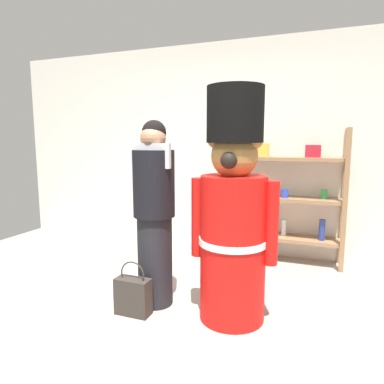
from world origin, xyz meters
The scene contains 6 objects.
ground_plane centered at (0.00, 0.00, 0.00)m, with size 6.40×6.40×0.00m, color #9E9389.
back_wall centered at (0.00, 2.20, 1.30)m, with size 6.40×0.12×2.60m, color silver.
merchandise_shelf centered at (0.65, 1.98, 0.78)m, with size 1.31×0.35×1.54m.
teddy_bear_guard centered at (0.42, 0.45, 0.83)m, with size 0.68×0.53×1.80m.
person_shopper centered at (-0.26, 0.46, 0.81)m, with size 0.37×0.35×1.57m.
shopping_bag centered at (-0.34, 0.22, 0.16)m, with size 0.29×0.13×0.45m.
Camera 1 is at (1.06, -2.08, 1.40)m, focal length 32.31 mm.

